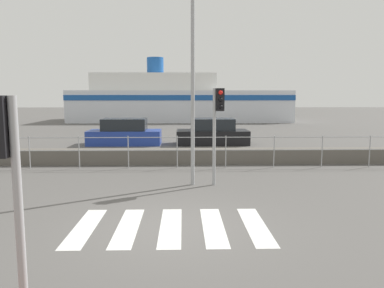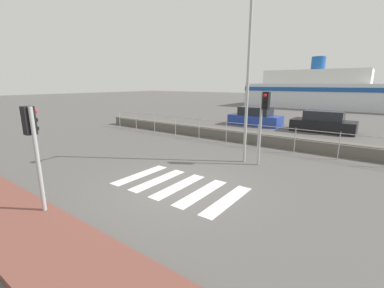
{
  "view_description": "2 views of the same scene",
  "coord_description": "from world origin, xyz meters",
  "px_view_note": "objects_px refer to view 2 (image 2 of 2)",
  "views": [
    {
      "loc": [
        0.21,
        -7.61,
        2.75
      ],
      "look_at": [
        0.45,
        2.0,
        1.5
      ],
      "focal_mm": 35.0,
      "sensor_mm": 36.0,
      "label": 1
    },
    {
      "loc": [
        4.93,
        -6.08,
        3.28
      ],
      "look_at": [
        -0.24,
        1.0,
        1.2
      ],
      "focal_mm": 24.0,
      "sensor_mm": 36.0,
      "label": 2
    }
  ],
  "objects_px": {
    "traffic_light_near": "(33,137)",
    "traffic_light_far": "(264,112)",
    "streetlamp": "(246,60)",
    "parked_car_blue": "(255,117)",
    "parked_car_black": "(323,123)",
    "ferry_boat": "(333,92)"
  },
  "relations": [
    {
      "from": "traffic_light_near",
      "to": "traffic_light_far",
      "type": "distance_m",
      "value": 7.75
    },
    {
      "from": "streetlamp",
      "to": "parked_car_blue",
      "type": "distance_m",
      "value": 11.14
    },
    {
      "from": "streetlamp",
      "to": "traffic_light_near",
      "type": "bearing_deg",
      "value": -108.08
    },
    {
      "from": "parked_car_blue",
      "to": "traffic_light_near",
      "type": "bearing_deg",
      "value": -85.6
    },
    {
      "from": "traffic_light_far",
      "to": "streetlamp",
      "type": "height_order",
      "value": "streetlamp"
    },
    {
      "from": "parked_car_black",
      "to": "parked_car_blue",
      "type": "bearing_deg",
      "value": 180.0
    },
    {
      "from": "traffic_light_far",
      "to": "parked_car_black",
      "type": "relative_size",
      "value": 0.73
    },
    {
      "from": "traffic_light_near",
      "to": "parked_car_black",
      "type": "relative_size",
      "value": 0.68
    },
    {
      "from": "traffic_light_far",
      "to": "ferry_boat",
      "type": "distance_m",
      "value": 30.21
    },
    {
      "from": "ferry_boat",
      "to": "streetlamp",
      "type": "bearing_deg",
      "value": -87.97
    },
    {
      "from": "ferry_boat",
      "to": "parked_car_black",
      "type": "bearing_deg",
      "value": -83.14
    },
    {
      "from": "traffic_light_far",
      "to": "parked_car_black",
      "type": "height_order",
      "value": "traffic_light_far"
    },
    {
      "from": "traffic_light_near",
      "to": "traffic_light_far",
      "type": "xyz_separation_m",
      "value": [
        3.03,
        7.13,
        0.15
      ]
    },
    {
      "from": "ferry_boat",
      "to": "parked_car_black",
      "type": "relative_size",
      "value": 5.67
    },
    {
      "from": "traffic_light_far",
      "to": "parked_car_blue",
      "type": "bearing_deg",
      "value": 113.9
    },
    {
      "from": "ferry_boat",
      "to": "parked_car_blue",
      "type": "relative_size",
      "value": 5.66
    },
    {
      "from": "parked_car_blue",
      "to": "parked_car_black",
      "type": "bearing_deg",
      "value": 0.0
    },
    {
      "from": "traffic_light_far",
      "to": "ferry_boat",
      "type": "height_order",
      "value": "ferry_boat"
    },
    {
      "from": "streetlamp",
      "to": "parked_car_blue",
      "type": "xyz_separation_m",
      "value": [
        -3.58,
        9.94,
        -3.53
      ]
    },
    {
      "from": "traffic_light_far",
      "to": "traffic_light_near",
      "type": "bearing_deg",
      "value": -113.03
    },
    {
      "from": "traffic_light_far",
      "to": "streetlamp",
      "type": "xyz_separation_m",
      "value": [
        -0.76,
        -0.16,
        1.98
      ]
    },
    {
      "from": "traffic_light_far",
      "to": "ferry_boat",
      "type": "relative_size",
      "value": 0.13
    }
  ]
}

